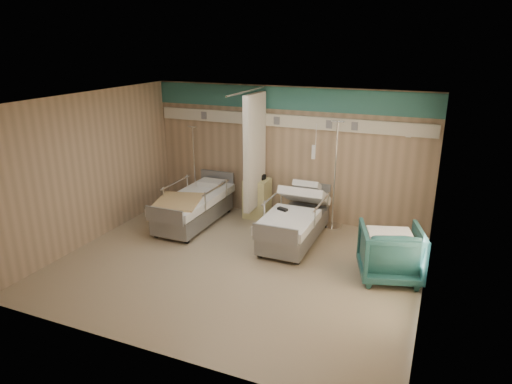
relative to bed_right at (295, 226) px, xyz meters
The scene contains 13 objects.
ground 1.47m from the bed_right, 114.78° to the right, with size 6.00×5.00×0.00m, color tan.
room_walls 1.97m from the bed_right, 121.10° to the right, with size 6.04×5.04×2.82m.
bed_right is the anchor object (origin of this frame).
bed_left 2.20m from the bed_right, behind, with size 1.00×2.16×0.63m, color white, non-canonical shape.
bedside_cabinet 1.46m from the bed_right, 141.95° to the left, with size 0.50×0.48×0.85m, color #D6CF86.
visitor_armchair 1.99m from the bed_right, 21.66° to the right, with size 0.94×0.97×0.88m, color #205150.
waffle_blanket 2.07m from the bed_right, 22.42° to the right, with size 0.68×0.60×0.08m, color white.
iv_stand_right 1.10m from the bed_right, 62.86° to the left, with size 0.39×0.39×2.20m.
iv_stand_left 2.83m from the bed_right, 161.55° to the left, with size 0.34×0.34×1.88m.
call_remote 0.41m from the bed_right, 159.78° to the right, with size 0.20×0.09×0.04m, color black.
tan_blanket 2.35m from the bed_right, 168.55° to the right, with size 0.83×1.05×0.04m, color tan.
toiletry_bag 1.56m from the bed_right, 138.96° to the left, with size 0.20×0.12×0.11m, color black.
white_cup 1.78m from the bed_right, 142.61° to the left, with size 0.08×0.08×0.12m, color white.
Camera 1 is at (3.03, -6.37, 3.70)m, focal length 32.00 mm.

